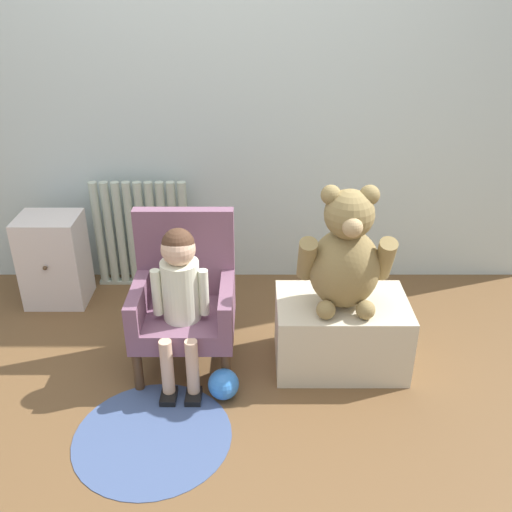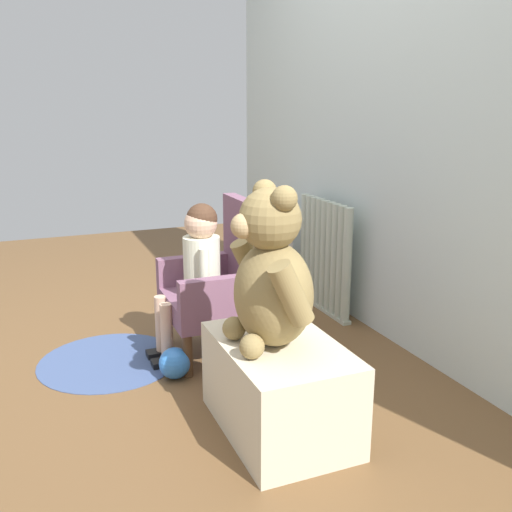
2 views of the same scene
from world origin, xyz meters
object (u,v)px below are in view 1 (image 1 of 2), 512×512
object	(u,v)px
floor_rug	(151,436)
toy_ball	(222,384)
small_dresser	(52,260)
radiator	(140,235)
child_armchair	(183,297)
child_figure	(178,285)
large_teddy_bear	(344,256)
low_bench	(339,332)

from	to	relation	value
floor_rug	toy_ball	distance (m)	0.38
toy_ball	small_dresser	bearing A→B (deg)	139.77
small_dresser	floor_rug	distance (m)	1.31
radiator	small_dresser	xyz separation A→B (m)	(-0.46, -0.19, -0.06)
radiator	child_armchair	size ratio (longest dim) A/B	0.87
toy_ball	child_figure	bearing A→B (deg)	138.40
large_teddy_bear	toy_ball	distance (m)	0.78
small_dresser	large_teddy_bear	size ratio (longest dim) A/B	0.90
child_figure	large_teddy_bear	size ratio (longest dim) A/B	1.27
radiator	child_figure	bearing A→B (deg)	-68.76
child_armchair	large_teddy_bear	xyz separation A→B (m)	(0.72, -0.06, 0.25)
child_figure	low_bench	distance (m)	0.80
child_armchair	radiator	bearing A→B (deg)	114.27
radiator	low_bench	bearing A→B (deg)	-35.84
small_dresser	child_figure	world-z (taller)	child_figure
radiator	small_dresser	world-z (taller)	radiator
radiator	floor_rug	distance (m)	1.33
radiator	child_armchair	bearing A→B (deg)	-65.73
child_figure	floor_rug	xyz separation A→B (m)	(-0.09, -0.41, -0.47)
small_dresser	child_armchair	world-z (taller)	child_armchair
large_teddy_bear	floor_rug	distance (m)	1.11
small_dresser	child_figure	size ratio (longest dim) A/B	0.70
radiator	child_armchair	xyz separation A→B (m)	(0.33, -0.74, 0.03)
radiator	large_teddy_bear	distance (m)	1.35
radiator	toy_ball	size ratio (longest dim) A/B	4.65
child_armchair	child_figure	size ratio (longest dim) A/B	1.00
child_figure	toy_ball	xyz separation A→B (m)	(0.19, -0.17, -0.41)
floor_rug	toy_ball	size ratio (longest dim) A/B	4.69
large_teddy_bear	child_armchair	bearing A→B (deg)	175.06
floor_rug	low_bench	bearing A→B (deg)	31.10
child_figure	floor_rug	size ratio (longest dim) A/B	1.13
floor_rug	large_teddy_bear	bearing A→B (deg)	29.85
toy_ball	low_bench	bearing A→B (deg)	24.87
large_teddy_bear	floor_rug	world-z (taller)	large_teddy_bear
large_teddy_bear	toy_ball	world-z (taller)	large_teddy_bear
radiator	floor_rug	bearing A→B (deg)	-79.25
low_bench	large_teddy_bear	xyz separation A→B (m)	(-0.01, -0.03, 0.42)
child_figure	large_teddy_bear	bearing A→B (deg)	4.39
child_armchair	child_figure	world-z (taller)	child_armchair
child_figure	low_bench	bearing A→B (deg)	6.64
child_armchair	toy_ball	world-z (taller)	child_armchair
radiator	toy_ball	distance (m)	1.17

